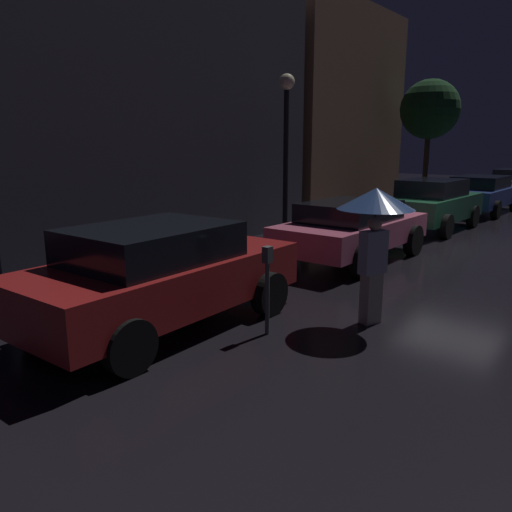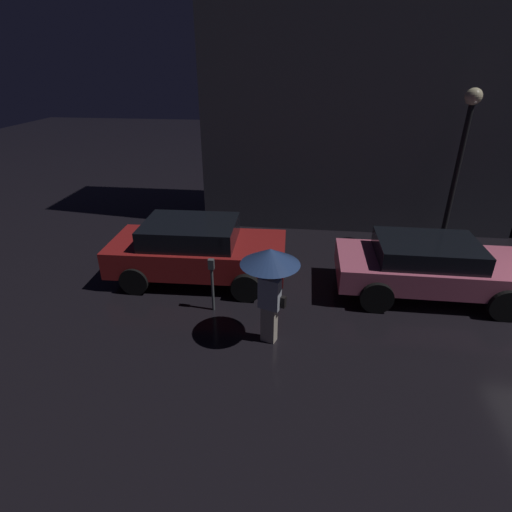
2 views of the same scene
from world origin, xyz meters
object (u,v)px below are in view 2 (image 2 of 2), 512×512
(parked_car_pink, at_px, (430,266))
(pedestrian_with_umbrella, at_px, (270,268))
(parked_car_red, at_px, (197,249))
(parking_meter, at_px, (212,279))
(street_lamp_near, at_px, (463,144))

(parked_car_pink, distance_m, pedestrian_with_umbrella, 4.17)
(parked_car_pink, bearing_deg, parked_car_red, 178.77)
(pedestrian_with_umbrella, relative_size, parking_meter, 1.60)
(parked_car_red, relative_size, parking_meter, 3.45)
(street_lamp_near, bearing_deg, parking_meter, -146.41)
(pedestrian_with_umbrella, bearing_deg, parked_car_red, -29.57)
(parking_meter, xyz_separation_m, street_lamp_near, (5.80, 3.85, 2.20))
(parked_car_pink, height_order, pedestrian_with_umbrella, pedestrian_with_umbrella)
(parked_car_red, xyz_separation_m, pedestrian_with_umbrella, (1.98, -2.27, 0.81))
(pedestrian_with_umbrella, relative_size, street_lamp_near, 0.46)
(parked_car_red, distance_m, parked_car_pink, 5.43)
(parking_meter, bearing_deg, pedestrian_with_umbrella, -34.77)
(parked_car_pink, xyz_separation_m, parking_meter, (-4.74, -1.27, 0.04))
(parked_car_red, bearing_deg, pedestrian_with_umbrella, -50.73)
(parked_car_red, height_order, pedestrian_with_umbrella, pedestrian_with_umbrella)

